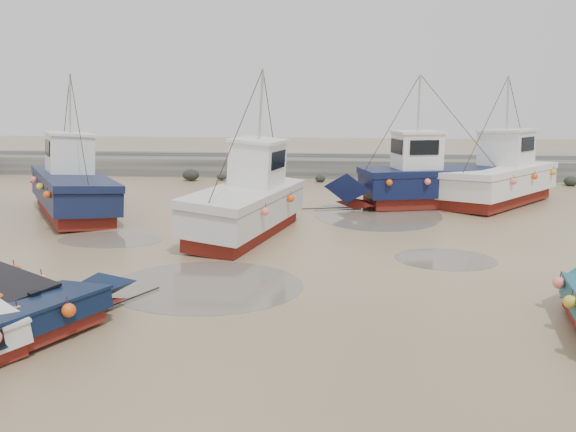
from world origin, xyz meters
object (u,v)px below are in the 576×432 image
object	(u,v)px
cabin_boat_3	(503,177)
cabin_boat_2	(422,179)
cabin_boat_0	(69,185)
dinghy_1	(23,318)
person	(237,230)
cabin_boat_1	(251,199)

from	to	relation	value
cabin_boat_3	cabin_boat_2	bearing A→B (deg)	-121.00
cabin_boat_0	cabin_boat_3	xyz separation A→B (m)	(20.34, 4.81, 0.01)
dinghy_1	cabin_boat_2	distance (m)	19.75
cabin_boat_3	cabin_boat_0	bearing A→B (deg)	-126.70
cabin_boat_2	cabin_boat_3	size ratio (longest dim) A/B	1.12
cabin_boat_3	person	world-z (taller)	cabin_boat_3
cabin_boat_1	dinghy_1	bearing A→B (deg)	-93.73
cabin_boat_2	person	xyz separation A→B (m)	(-7.98, -5.88, -1.34)
dinghy_1	cabin_boat_2	xyz separation A→B (m)	(10.61, 16.64, 0.80)
person	cabin_boat_2	bearing A→B (deg)	-140.95
cabin_boat_1	cabin_boat_3	world-z (taller)	same
person	dinghy_1	bearing A→B (deg)	78.90
dinghy_1	cabin_boat_0	xyz separation A→B (m)	(-5.53, 13.27, 0.78)
person	cabin_boat_3	bearing A→B (deg)	-146.31
cabin_boat_2	person	distance (m)	10.00
cabin_boat_2	cabin_boat_3	bearing A→B (deg)	-85.84
cabin_boat_2	person	world-z (taller)	cabin_boat_2
dinghy_1	cabin_boat_2	bearing A→B (deg)	84.06
cabin_boat_0	person	distance (m)	8.65
cabin_boat_0	cabin_boat_2	distance (m)	16.49
cabin_boat_2	cabin_boat_1	bearing A→B (deg)	115.44
cabin_boat_0	cabin_boat_2	xyz separation A→B (m)	(16.15, 3.36, 0.02)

